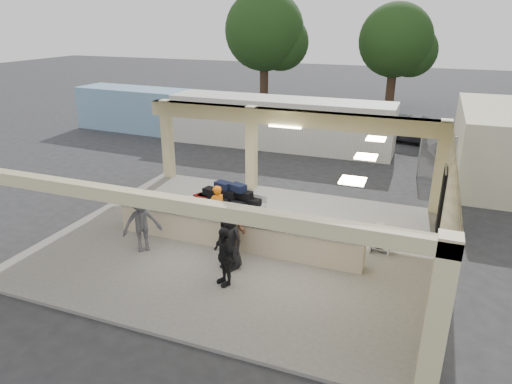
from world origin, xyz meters
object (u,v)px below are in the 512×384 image
at_px(luggage_cart, 227,200).
at_px(drum_fan, 381,237).
at_px(baggage_handler, 217,209).
at_px(passenger_b, 224,256).
at_px(baggage_counter, 234,233).
at_px(passenger_a, 233,233).
at_px(car_dark, 420,131).
at_px(passenger_c, 142,223).
at_px(car_white_a, 487,146).
at_px(container_white, 279,123).
at_px(passenger_d, 230,239).
at_px(container_blue, 152,111).

distance_m(luggage_cart, drum_fan, 5.40).
distance_m(baggage_handler, passenger_b, 3.27).
xyz_separation_m(baggage_counter, passenger_a, (0.23, -0.61, 0.33)).
height_order(baggage_handler, passenger_a, same).
relative_size(baggage_handler, car_dark, 0.37).
xyz_separation_m(baggage_counter, passenger_c, (-2.54, -1.19, 0.43)).
xyz_separation_m(baggage_counter, baggage_handler, (-0.99, 0.84, 0.33)).
relative_size(baggage_counter, car_white_a, 1.52).
height_order(passenger_c, car_dark, passenger_c).
xyz_separation_m(passenger_b, car_dark, (4.20, 17.68, -0.18)).
bearing_deg(container_white, baggage_counter, -78.09).
xyz_separation_m(luggage_cart, passenger_c, (-1.47, -3.05, 0.17)).
relative_size(baggage_handler, passenger_d, 0.92).
relative_size(baggage_handler, container_white, 0.13).
bearing_deg(car_dark, passenger_b, 179.72).
bearing_deg(baggage_counter, luggage_cart, 120.12).
distance_m(drum_fan, car_dark, 14.31).
height_order(drum_fan, car_white_a, car_white_a).
relative_size(luggage_cart, container_white, 0.21).
distance_m(passenger_c, container_blue, 16.45).
distance_m(drum_fan, passenger_a, 4.52).
height_order(baggage_counter, container_blue, container_blue).
distance_m(baggage_handler, passenger_d, 2.43).
xyz_separation_m(passenger_a, passenger_c, (-2.78, -0.59, 0.10)).
height_order(baggage_counter, container_white, container_white).
bearing_deg(car_dark, luggage_cart, 170.05).
bearing_deg(luggage_cart, passenger_c, -103.90).
bearing_deg(container_white, container_blue, 176.09).
xyz_separation_m(car_white_a, container_blue, (-19.35, -0.58, 0.56)).
bearing_deg(car_dark, baggage_counter, 176.06).
xyz_separation_m(passenger_d, car_white_a, (7.74, 14.52, -0.23)).
height_order(passenger_c, container_blue, container_blue).
distance_m(passenger_a, passenger_d, 0.59).
height_order(baggage_counter, passenger_d, passenger_d).
relative_size(passenger_a, container_blue, 0.16).
relative_size(passenger_a, container_white, 0.13).
relative_size(passenger_a, passenger_d, 0.92).
distance_m(passenger_c, container_white, 13.38).
relative_size(drum_fan, passenger_b, 0.55).
relative_size(passenger_b, car_white_a, 0.31).
height_order(passenger_b, passenger_c, passenger_c).
height_order(passenger_a, car_dark, passenger_a).
bearing_deg(container_white, car_white_a, 6.22).
bearing_deg(passenger_c, passenger_a, -32.57).
relative_size(baggage_counter, passenger_a, 5.00).
relative_size(car_white_a, car_dark, 1.20).
distance_m(baggage_counter, luggage_cart, 2.16).
height_order(passenger_b, container_blue, container_blue).
relative_size(luggage_cart, baggage_handler, 1.60).
relative_size(luggage_cart, car_white_a, 0.49).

